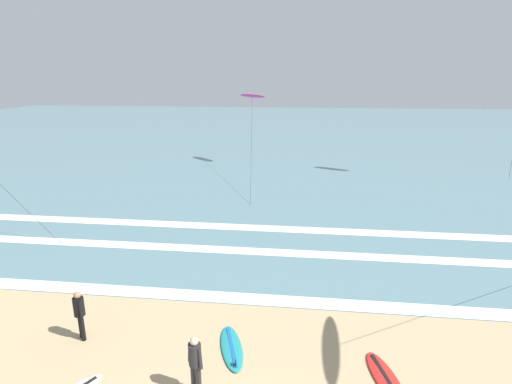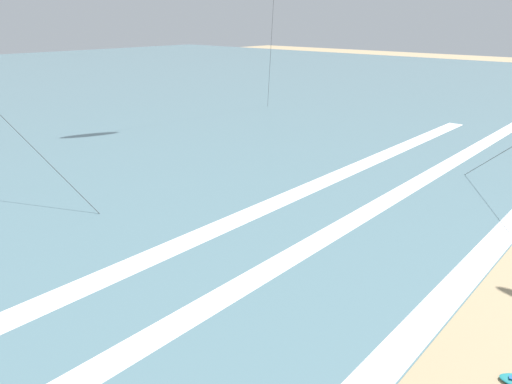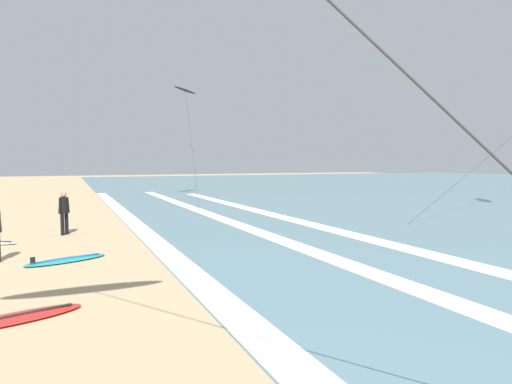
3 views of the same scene
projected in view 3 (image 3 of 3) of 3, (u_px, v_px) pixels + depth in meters
wave_foam_shoreline at (179, 263)px, 11.00m from camera, size 55.12×0.74×0.01m
wave_foam_mid_break at (298, 247)px, 13.15m from camera, size 53.47×0.75×0.01m
wave_foam_outer_break at (347, 234)px, 15.53m from camera, size 43.46×0.86×0.01m
surfer_mid_group at (64, 209)px, 15.29m from camera, size 0.42×0.42×1.60m
surfboard_left_pile at (66, 260)px, 11.21m from camera, size 1.21×2.18×0.25m
surfboard_near_water at (16, 318)px, 7.03m from camera, size 1.11×2.18×0.25m
kite_black_high_left at (185, 91)px, 31.49m from camera, size 11.11×3.28×8.42m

